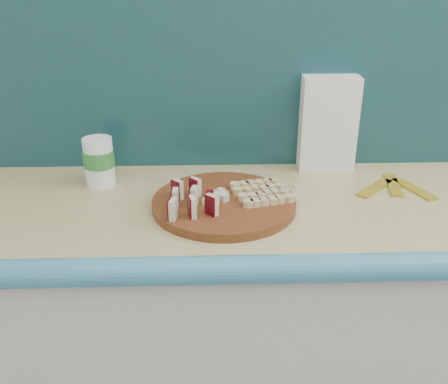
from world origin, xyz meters
TOP-DOWN VIEW (x-y plane):
  - kitchen_counter at (0.10, 1.50)m, footprint 2.20×0.63m
  - backsplash at (0.10, 1.79)m, footprint 2.20×0.02m
  - cutting_board at (-0.27, 1.48)m, footprint 0.44×0.44m
  - apple_wedges at (-0.35, 1.44)m, footprint 0.11×0.16m
  - apple_chunks at (-0.29, 1.48)m, footprint 0.06×0.06m
  - banana_slices at (-0.17, 1.51)m, footprint 0.16×0.16m
  - flour_bag at (0.04, 1.76)m, footprint 0.16×0.12m
  - canister at (-0.60, 1.64)m, footprint 0.08×0.08m
  - banana_peel at (0.20, 1.59)m, footprint 0.21×0.18m

SIDE VIEW (x-z plane):
  - kitchen_counter at x=0.10m, z-range 0.00..0.91m
  - banana_peel at x=0.20m, z-range 0.91..0.92m
  - cutting_board at x=-0.27m, z-range 0.91..0.93m
  - banana_slices at x=-0.17m, z-range 0.93..0.95m
  - apple_chunks at x=-0.29m, z-range 0.93..0.95m
  - apple_wedges at x=-0.35m, z-range 0.93..0.98m
  - canister at x=-0.60m, z-range 0.91..1.05m
  - flour_bag at x=0.04m, z-range 0.91..1.19m
  - backsplash at x=0.10m, z-range 0.91..1.41m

